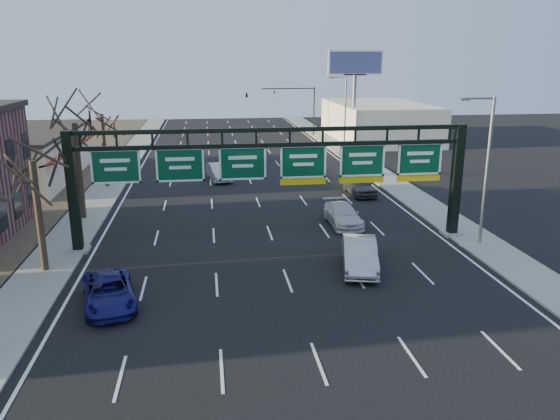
{
  "coord_description": "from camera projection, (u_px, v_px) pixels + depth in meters",
  "views": [
    {
      "loc": [
        -3.93,
        -23.96,
        11.2
      ],
      "look_at": [
        -0.1,
        4.19,
        3.2
      ],
      "focal_mm": 35.0,
      "sensor_mm": 36.0,
      "label": 1
    }
  ],
  "objects": [
    {
      "name": "car_silver_sedan",
      "position": [
        360.0,
        254.0,
        29.65
      ],
      "size": [
        2.79,
        5.32,
        1.67
      ],
      "primitive_type": "imported",
      "rotation": [
        0.0,
        0.0,
        -0.21
      ],
      "color": "#ABACB0",
      "rests_on": "ground"
    },
    {
      "name": "car_white_wagon",
      "position": [
        343.0,
        215.0,
        37.53
      ],
      "size": [
        2.11,
        4.96,
        1.42
      ],
      "primitive_type": "imported",
      "rotation": [
        0.0,
        0.0,
        0.02
      ],
      "color": "silver",
      "rests_on": "ground"
    },
    {
      "name": "building_right_distant",
      "position": [
        379.0,
        121.0,
        76.0
      ],
      "size": [
        12.0,
        20.0,
        5.0
      ],
      "primitive_type": "cube",
      "color": "beige",
      "rests_on": "ground"
    },
    {
      "name": "tree_mid",
      "position": [
        73.0,
        108.0,
        36.92
      ],
      "size": [
        3.6,
        3.6,
        9.24
      ],
      "color": "#30221A",
      "rests_on": "sidewalk_left"
    },
    {
      "name": "car_grey_far",
      "position": [
        359.0,
        185.0,
        45.84
      ],
      "size": [
        2.16,
        4.86,
        1.62
      ],
      "primitive_type": "imported",
      "rotation": [
        0.0,
        0.0,
        0.05
      ],
      "color": "#3D4042",
      "rests_on": "ground"
    },
    {
      "name": "streetlight_far",
      "position": [
        344.0,
        110.0,
        64.79
      ],
      "size": [
        2.15,
        0.22,
        9.0
      ],
      "color": "slate",
      "rests_on": "sidewalk_right"
    },
    {
      "name": "tree_gantry",
      "position": [
        30.0,
        140.0,
        27.58
      ],
      "size": [
        3.6,
        3.6,
        8.48
      ],
      "color": "#30221A",
      "rests_on": "sidewalk_left"
    },
    {
      "name": "traffic_signal_mast",
      "position": [
        272.0,
        98.0,
        78.11
      ],
      "size": [
        10.16,
        0.54,
        7.0
      ],
      "color": "black",
      "rests_on": "ground"
    },
    {
      "name": "streetlight_near",
      "position": [
        485.0,
        164.0,
        32.36
      ],
      "size": [
        2.15,
        0.22,
        9.0
      ],
      "color": "slate",
      "rests_on": "sidewalk_right"
    },
    {
      "name": "cream_strip",
      "position": [
        16.0,
        155.0,
        50.64
      ],
      "size": [
        10.9,
        18.4,
        4.7
      ],
      "color": "beige",
      "rests_on": "ground"
    },
    {
      "name": "car_blue_suv",
      "position": [
        109.0,
        292.0,
        25.29
      ],
      "size": [
        3.25,
        5.24,
        1.35
      ],
      "primitive_type": "imported",
      "rotation": [
        0.0,
        0.0,
        0.22
      ],
      "color": "navy",
      "rests_on": "ground"
    },
    {
      "name": "sign_gantry",
      "position": [
        276.0,
        170.0,
        32.8
      ],
      "size": [
        24.6,
        1.2,
        7.2
      ],
      "color": "black",
      "rests_on": "ground"
    },
    {
      "name": "billboard_right",
      "position": [
        355.0,
        74.0,
        68.79
      ],
      "size": [
        7.0,
        0.5,
        12.0
      ],
      "color": "slate",
      "rests_on": "ground"
    },
    {
      "name": "ground",
      "position": [
        294.0,
        297.0,
        26.4
      ],
      "size": [
        160.0,
        160.0,
        0.0
      ],
      "primitive_type": "plane",
      "color": "black",
      "rests_on": "ground"
    },
    {
      "name": "car_silver_distant",
      "position": [
        219.0,
        172.0,
        51.14
      ],
      "size": [
        2.47,
        4.92,
        1.55
      ],
      "primitive_type": "imported",
      "rotation": [
        0.0,
        0.0,
        0.18
      ],
      "color": "silver",
      "rests_on": "ground"
    },
    {
      "name": "tree_far",
      "position": [
        100.0,
        102.0,
        46.56
      ],
      "size": [
        3.6,
        3.6,
        8.86
      ],
      "color": "#30221A",
      "rests_on": "sidewalk_left"
    },
    {
      "name": "lane_markings",
      "position": [
        256.0,
        196.0,
        45.48
      ],
      "size": [
        21.6,
        120.0,
        0.01
      ],
      "primitive_type": "cube",
      "color": "white",
      "rests_on": "ground"
    },
    {
      "name": "sidewalk_left",
      "position": [
        97.0,
        201.0,
        43.8
      ],
      "size": [
        3.0,
        120.0,
        0.12
      ],
      "primitive_type": "cube",
      "color": "gray",
      "rests_on": "ground"
    },
    {
      "name": "sidewalk_right",
      "position": [
        403.0,
        190.0,
        47.12
      ],
      "size": [
        3.0,
        120.0,
        0.12
      ],
      "primitive_type": "cube",
      "color": "gray",
      "rests_on": "ground"
    }
  ]
}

